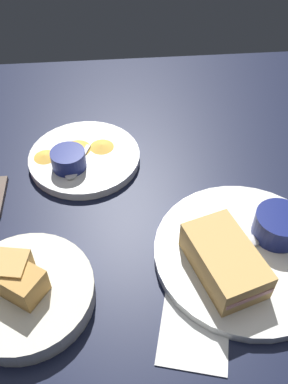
% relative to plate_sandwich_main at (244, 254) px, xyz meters
% --- Properties ---
extents(ground_plane, '(1.10, 1.10, 0.03)m').
position_rel_plate_sandwich_main_xyz_m(ground_plane, '(0.08, 0.14, -0.02)').
color(ground_plane, black).
extents(plate_sandwich_main, '(0.27, 0.27, 0.02)m').
position_rel_plate_sandwich_main_xyz_m(plate_sandwich_main, '(0.00, 0.00, 0.00)').
color(plate_sandwich_main, white).
rests_on(plate_sandwich_main, ground_plane).
extents(sandwich_half_near, '(0.15, 0.11, 0.05)m').
position_rel_plate_sandwich_main_xyz_m(sandwich_half_near, '(-0.03, 0.04, 0.03)').
color(sandwich_half_near, tan).
rests_on(sandwich_half_near, plate_sandwich_main).
extents(ramekin_dark_sauce, '(0.08, 0.08, 0.04)m').
position_rel_plate_sandwich_main_xyz_m(ramekin_dark_sauce, '(0.03, -0.06, 0.03)').
color(ramekin_dark_sauce, navy).
rests_on(ramekin_dark_sauce, plate_sandwich_main).
extents(spoon_by_dark_ramekin, '(0.04, 0.10, 0.01)m').
position_rel_plate_sandwich_main_xyz_m(spoon_by_dark_ramekin, '(0.01, 0.00, 0.01)').
color(spoon_by_dark_ramekin, silver).
rests_on(spoon_by_dark_ramekin, plate_sandwich_main).
extents(plate_chips_companion, '(0.21, 0.21, 0.02)m').
position_rel_plate_sandwich_main_xyz_m(plate_chips_companion, '(0.24, 0.24, 0.00)').
color(plate_chips_companion, white).
rests_on(plate_chips_companion, ground_plane).
extents(ramekin_light_gravy, '(0.06, 0.06, 0.03)m').
position_rel_plate_sandwich_main_xyz_m(ramekin_light_gravy, '(0.21, 0.27, 0.03)').
color(ramekin_light_gravy, navy).
rests_on(ramekin_light_gravy, plate_chips_companion).
extents(spoon_by_gravy_ramekin, '(0.10, 0.05, 0.01)m').
position_rel_plate_sandwich_main_xyz_m(spoon_by_gravy_ramekin, '(0.20, 0.26, 0.01)').
color(spoon_by_gravy_ramekin, silver).
rests_on(spoon_by_gravy_ramekin, plate_chips_companion).
extents(plantain_chip_scatter, '(0.08, 0.17, 0.01)m').
position_rel_plate_sandwich_main_xyz_m(plantain_chip_scatter, '(0.26, 0.26, 0.01)').
color(plantain_chip_scatter, gold).
rests_on(plantain_chip_scatter, plate_chips_companion).
extents(bread_basket_rear, '(0.19, 0.19, 0.07)m').
position_rel_plate_sandwich_main_xyz_m(bread_basket_rear, '(-0.04, 0.32, 0.01)').
color(bread_basket_rear, silver).
rests_on(bread_basket_rear, ground_plane).
extents(paper_napkin_folded, '(0.13, 0.12, 0.00)m').
position_rel_plate_sandwich_main_xyz_m(paper_napkin_folded, '(-0.11, 0.10, -0.01)').
color(paper_napkin_folded, white).
rests_on(paper_napkin_folded, ground_plane).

